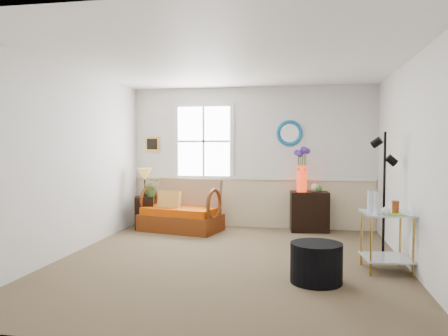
% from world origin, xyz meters
% --- Properties ---
extents(floor, '(4.50, 5.00, 0.01)m').
position_xyz_m(floor, '(0.00, 0.00, 0.00)').
color(floor, brown).
rests_on(floor, ground).
extents(ceiling, '(4.50, 5.00, 0.01)m').
position_xyz_m(ceiling, '(0.00, 0.00, 2.60)').
color(ceiling, white).
rests_on(ceiling, walls).
extents(walls, '(4.51, 5.01, 2.60)m').
position_xyz_m(walls, '(0.00, 0.00, 1.30)').
color(walls, silver).
rests_on(walls, floor).
extents(wainscot, '(4.46, 0.02, 0.90)m').
position_xyz_m(wainscot, '(0.00, 2.48, 0.45)').
color(wainscot, '#C5B38C').
rests_on(wainscot, walls).
extents(chair_rail, '(4.46, 0.04, 0.06)m').
position_xyz_m(chair_rail, '(0.00, 2.47, 0.92)').
color(chair_rail, silver).
rests_on(chair_rail, walls).
extents(window, '(1.14, 0.06, 1.44)m').
position_xyz_m(window, '(-0.90, 2.47, 1.60)').
color(window, white).
rests_on(window, walls).
extents(picture, '(0.28, 0.03, 0.28)m').
position_xyz_m(picture, '(-1.92, 2.48, 1.55)').
color(picture, '#BD8233').
rests_on(picture, walls).
extents(mirror, '(0.47, 0.07, 0.47)m').
position_xyz_m(mirror, '(0.70, 2.48, 1.75)').
color(mirror, '#1085B9').
rests_on(mirror, walls).
extents(loveseat, '(1.53, 1.09, 0.90)m').
position_xyz_m(loveseat, '(-1.19, 1.90, 0.45)').
color(loveseat, '#65300C').
rests_on(loveseat, floor).
extents(throw_pillow, '(0.44, 0.21, 0.42)m').
position_xyz_m(throw_pillow, '(-1.40, 1.86, 0.51)').
color(throw_pillow, '#BA6821').
rests_on(throw_pillow, loveseat).
extents(lamp_stand, '(0.42, 0.42, 0.59)m').
position_xyz_m(lamp_stand, '(-1.90, 1.97, 0.29)').
color(lamp_stand, black).
rests_on(lamp_stand, floor).
extents(table_lamp, '(0.37, 0.37, 0.52)m').
position_xyz_m(table_lamp, '(-1.90, 1.99, 0.85)').
color(table_lamp, '#BE8B2F').
rests_on(table_lamp, lamp_stand).
extents(potted_plant, '(0.39, 0.41, 0.25)m').
position_xyz_m(potted_plant, '(-1.77, 1.98, 0.71)').
color(potted_plant, '#366324').
rests_on(potted_plant, lamp_stand).
extents(cabinet, '(0.70, 0.49, 0.71)m').
position_xyz_m(cabinet, '(1.06, 2.26, 0.35)').
color(cabinet, black).
rests_on(cabinet, floor).
extents(flower_vase, '(0.27, 0.27, 0.77)m').
position_xyz_m(flower_vase, '(0.93, 2.22, 1.09)').
color(flower_vase, red).
rests_on(flower_vase, cabinet).
extents(side_table, '(0.62, 0.62, 0.72)m').
position_xyz_m(side_table, '(1.95, -0.07, 0.36)').
color(side_table, '#BA8C31').
rests_on(side_table, floor).
extents(tabletop_items, '(0.54, 0.54, 0.26)m').
position_xyz_m(tabletop_items, '(1.92, -0.10, 0.85)').
color(tabletop_items, silver).
rests_on(tabletop_items, side_table).
extents(floor_lamp, '(0.32, 0.32, 1.71)m').
position_xyz_m(floor_lamp, '(2.01, 0.47, 0.85)').
color(floor_lamp, black).
rests_on(floor_lamp, floor).
extents(ottoman, '(0.66, 0.66, 0.44)m').
position_xyz_m(ottoman, '(1.10, -0.67, 0.22)').
color(ottoman, black).
rests_on(ottoman, floor).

